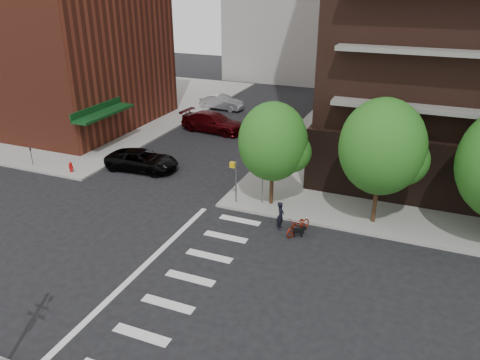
{
  "coord_description": "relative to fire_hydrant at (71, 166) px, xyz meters",
  "views": [
    {
      "loc": [
        11.9,
        -15.62,
        12.73
      ],
      "look_at": [
        3.0,
        6.0,
        2.5
      ],
      "focal_mm": 35.0,
      "sensor_mm": 36.0,
      "label": 1
    }
  ],
  "objects": [
    {
      "name": "pedestrian_signal",
      "position": [
        12.82,
        0.12,
        1.3
      ],
      "size": [
        2.18,
        0.67,
        2.6
      ],
      "color": "slate",
      "rests_on": "sidewalk_ne"
    },
    {
      "name": "crosswalk",
      "position": [
        12.71,
        -7.8,
        -0.55
      ],
      "size": [
        3.85,
        13.0,
        0.01
      ],
      "color": "silver",
      "rests_on": "ground"
    },
    {
      "name": "tree_b",
      "position": [
        20.5,
        0.7,
        3.99
      ],
      "size": [
        4.5,
        4.5,
        6.65
      ],
      "color": "#301E11",
      "rests_on": "sidewalk_ne"
    },
    {
      "name": "fire_hydrant",
      "position": [
        0.0,
        0.0,
        0.0
      ],
      "size": [
        0.24,
        0.24,
        0.73
      ],
      "color": "#A50C0C",
      "rests_on": "sidewalk_nw"
    },
    {
      "name": "parked_car_maroon",
      "position": [
        5.0,
        12.6,
        0.3
      ],
      "size": [
        2.99,
        6.12,
        1.71
      ],
      "primitive_type": "imported",
      "rotation": [
        0.0,
        0.0,
        1.47
      ],
      "color": "#3F0509",
      "rests_on": "ground"
    },
    {
      "name": "parked_car_silver",
      "position": [
        2.59,
        19.8,
        0.2
      ],
      "size": [
        1.81,
        4.63,
        1.5
      ],
      "primitive_type": "imported",
      "rotation": [
        0.0,
        0.0,
        1.52
      ],
      "color": "#B2B4BB",
      "rests_on": "ground"
    },
    {
      "name": "parking_meter",
      "position": [
        -3.5,
        -0.0,
        0.41
      ],
      "size": [
        0.1,
        0.08,
        1.32
      ],
      "color": "black",
      "rests_on": "sidewalk_nw"
    },
    {
      "name": "dog_walker",
      "position": [
        15.89,
        -1.83,
        0.25
      ],
      "size": [
        0.63,
        0.45,
        1.61
      ],
      "primitive_type": "imported",
      "rotation": [
        0.0,
        0.0,
        1.69
      ],
      "color": "black",
      "rests_on": "ground"
    },
    {
      "name": "parked_car_black",
      "position": [
        4.18,
        2.55,
        0.17
      ],
      "size": [
        2.75,
        5.34,
        1.44
      ],
      "primitive_type": "imported",
      "rotation": [
        0.0,
        0.0,
        1.64
      ],
      "color": "black",
      "rests_on": "ground"
    },
    {
      "name": "midrise_nw",
      "position": [
        -11.5,
        10.2,
        9.6
      ],
      "size": [
        21.4,
        15.5,
        20.0
      ],
      "color": "maroon",
      "rests_on": "sidewalk_nw"
    },
    {
      "name": "scooter",
      "position": [
        16.96,
        -1.98,
        -0.06
      ],
      "size": [
        1.3,
        2.0,
        0.99
      ],
      "primitive_type": "imported",
      "rotation": [
        0.0,
        0.0,
        -0.37
      ],
      "color": "#941C08",
      "rests_on": "ground"
    },
    {
      "name": "dog",
      "position": [
        17.08,
        -2.29,
        -0.17
      ],
      "size": [
        0.71,
        0.44,
        0.6
      ],
      "rotation": [
        0.0,
        0.0,
        0.43
      ],
      "color": "black",
      "rests_on": "ground"
    },
    {
      "name": "ground",
      "position": [
        10.5,
        -7.8,
        -0.55
      ],
      "size": [
        120.0,
        120.0,
        0.0
      ],
      "primitive_type": "plane",
      "color": "black",
      "rests_on": "ground"
    },
    {
      "name": "sidewalk_nw",
      "position": [
        -14.0,
        15.7,
        -0.48
      ],
      "size": [
        31.0,
        33.0,
        0.15
      ],
      "primitive_type": "cube",
      "color": "gray",
      "rests_on": "ground"
    },
    {
      "name": "tree_a",
      "position": [
        14.5,
        0.7,
        3.49
      ],
      "size": [
        4.0,
        4.0,
        5.9
      ],
      "color": "#301E11",
      "rests_on": "sidewalk_ne"
    }
  ]
}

